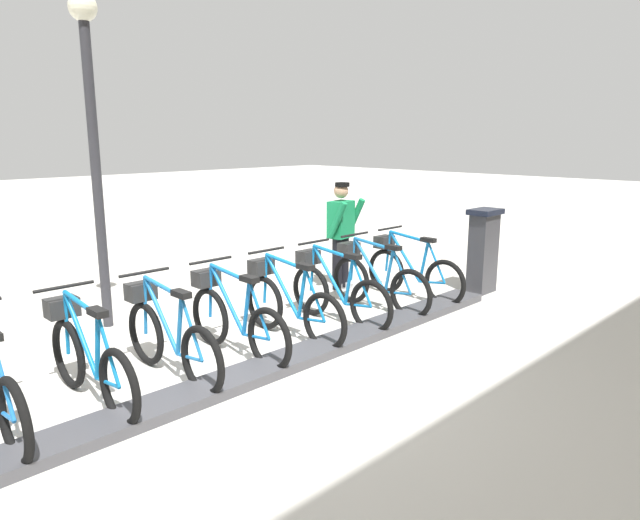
{
  "coord_description": "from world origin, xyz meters",
  "views": [
    {
      "loc": [
        -4.22,
        3.34,
        2.35
      ],
      "look_at": [
        0.5,
        -1.4,
        0.9
      ],
      "focal_mm": 32.31,
      "sensor_mm": 36.0,
      "label": 1
    }
  ],
  "objects_px": {
    "worker_near_rack": "(341,232)",
    "bike_docked_6": "(88,357)",
    "payment_kiosk": "(483,249)",
    "bike_docked_2": "(335,290)",
    "lamp_post": "(92,116)",
    "bike_docked_3": "(289,303)",
    "bike_docked_5": "(168,335)",
    "bike_docked_0": "(410,270)",
    "bike_docked_1": "(375,279)",
    "bike_docked_4": "(234,318)"
  },
  "relations": [
    {
      "from": "bike_docked_5",
      "to": "bike_docked_1",
      "type": "bearing_deg",
      "value": -90.0
    },
    {
      "from": "bike_docked_4",
      "to": "worker_near_rack",
      "type": "distance_m",
      "value": 3.08
    },
    {
      "from": "bike_docked_0",
      "to": "bike_docked_1",
      "type": "bearing_deg",
      "value": 90.0
    },
    {
      "from": "payment_kiosk",
      "to": "lamp_post",
      "type": "xyz_separation_m",
      "value": [
        2.51,
        4.77,
        1.91
      ]
    },
    {
      "from": "bike_docked_1",
      "to": "bike_docked_3",
      "type": "xyz_separation_m",
      "value": [
        0.0,
        1.6,
        0.0
      ]
    },
    {
      "from": "bike_docked_2",
      "to": "lamp_post",
      "type": "relative_size",
      "value": 0.44
    },
    {
      "from": "bike_docked_3",
      "to": "bike_docked_6",
      "type": "bearing_deg",
      "value": 90.0
    },
    {
      "from": "lamp_post",
      "to": "bike_docked_2",
      "type": "bearing_deg",
      "value": -132.34
    },
    {
      "from": "bike_docked_4",
      "to": "payment_kiosk",
      "type": "bearing_deg",
      "value": -97.66
    },
    {
      "from": "bike_docked_3",
      "to": "bike_docked_1",
      "type": "bearing_deg",
      "value": -90.0
    },
    {
      "from": "bike_docked_6",
      "to": "bike_docked_4",
      "type": "bearing_deg",
      "value": -90.0
    },
    {
      "from": "bike_docked_2",
      "to": "worker_near_rack",
      "type": "xyz_separation_m",
      "value": [
        1.06,
        -1.26,
        0.48
      ]
    },
    {
      "from": "bike_docked_0",
      "to": "bike_docked_2",
      "type": "distance_m",
      "value": 1.6
    },
    {
      "from": "payment_kiosk",
      "to": "bike_docked_1",
      "type": "height_order",
      "value": "payment_kiosk"
    },
    {
      "from": "bike_docked_2",
      "to": "bike_docked_6",
      "type": "xyz_separation_m",
      "value": [
        0.0,
        3.2,
        0.0
      ]
    },
    {
      "from": "payment_kiosk",
      "to": "bike_docked_5",
      "type": "xyz_separation_m",
      "value": [
        0.57,
        5.05,
        -0.24
      ]
    },
    {
      "from": "bike_docked_0",
      "to": "bike_docked_3",
      "type": "distance_m",
      "value": 2.4
    },
    {
      "from": "bike_docked_3",
      "to": "lamp_post",
      "type": "distance_m",
      "value": 3.18
    },
    {
      "from": "bike_docked_3",
      "to": "bike_docked_5",
      "type": "distance_m",
      "value": 1.6
    },
    {
      "from": "lamp_post",
      "to": "bike_docked_5",
      "type": "bearing_deg",
      "value": 171.86
    },
    {
      "from": "bike_docked_1",
      "to": "bike_docked_4",
      "type": "bearing_deg",
      "value": 90.0
    },
    {
      "from": "bike_docked_1",
      "to": "bike_docked_3",
      "type": "relative_size",
      "value": 1.0
    },
    {
      "from": "payment_kiosk",
      "to": "bike_docked_4",
      "type": "distance_m",
      "value": 4.29
    },
    {
      "from": "lamp_post",
      "to": "bike_docked_1",
      "type": "bearing_deg",
      "value": -123.5
    },
    {
      "from": "bike_docked_1",
      "to": "bike_docked_2",
      "type": "xyz_separation_m",
      "value": [
        0.0,
        0.8,
        0.0
      ]
    },
    {
      "from": "bike_docked_5",
      "to": "bike_docked_6",
      "type": "relative_size",
      "value": 1.0
    },
    {
      "from": "bike_docked_6",
      "to": "worker_near_rack",
      "type": "bearing_deg",
      "value": -76.58
    },
    {
      "from": "bike_docked_4",
      "to": "bike_docked_6",
      "type": "relative_size",
      "value": 1.0
    },
    {
      "from": "bike_docked_3",
      "to": "bike_docked_4",
      "type": "xyz_separation_m",
      "value": [
        0.0,
        0.8,
        0.0
      ]
    },
    {
      "from": "bike_docked_4",
      "to": "bike_docked_1",
      "type": "bearing_deg",
      "value": -90.0
    },
    {
      "from": "bike_docked_5",
      "to": "lamp_post",
      "type": "distance_m",
      "value": 2.9
    },
    {
      "from": "bike_docked_0",
      "to": "bike_docked_2",
      "type": "xyz_separation_m",
      "value": [
        0.0,
        1.6,
        0.0
      ]
    },
    {
      "from": "bike_docked_1",
      "to": "lamp_post",
      "type": "distance_m",
      "value": 4.11
    },
    {
      "from": "bike_docked_1",
      "to": "worker_near_rack",
      "type": "height_order",
      "value": "worker_near_rack"
    },
    {
      "from": "bike_docked_4",
      "to": "bike_docked_2",
      "type": "bearing_deg",
      "value": -90.0
    },
    {
      "from": "bike_docked_2",
      "to": "bike_docked_3",
      "type": "height_order",
      "value": "same"
    },
    {
      "from": "worker_near_rack",
      "to": "bike_docked_5",
      "type": "bearing_deg",
      "value": 106.22
    },
    {
      "from": "bike_docked_2",
      "to": "bike_docked_5",
      "type": "distance_m",
      "value": 2.4
    },
    {
      "from": "worker_near_rack",
      "to": "bike_docked_2",
      "type": "bearing_deg",
      "value": 130.24
    },
    {
      "from": "bike_docked_2",
      "to": "bike_docked_5",
      "type": "height_order",
      "value": "same"
    },
    {
      "from": "bike_docked_4",
      "to": "bike_docked_6",
      "type": "bearing_deg",
      "value": 90.0
    },
    {
      "from": "bike_docked_0",
      "to": "worker_near_rack",
      "type": "bearing_deg",
      "value": 17.88
    },
    {
      "from": "bike_docked_0",
      "to": "lamp_post",
      "type": "xyz_separation_m",
      "value": [
        1.93,
        3.72,
        2.14
      ]
    },
    {
      "from": "bike_docked_3",
      "to": "worker_near_rack",
      "type": "relative_size",
      "value": 1.04
    },
    {
      "from": "bike_docked_6",
      "to": "worker_near_rack",
      "type": "relative_size",
      "value": 1.04
    },
    {
      "from": "bike_docked_6",
      "to": "bike_docked_3",
      "type": "bearing_deg",
      "value": -90.0
    },
    {
      "from": "bike_docked_6",
      "to": "payment_kiosk",
      "type": "bearing_deg",
      "value": -95.58
    },
    {
      "from": "bike_docked_1",
      "to": "bike_docked_2",
      "type": "height_order",
      "value": "same"
    },
    {
      "from": "bike_docked_5",
      "to": "bike_docked_6",
      "type": "xyz_separation_m",
      "value": [
        0.0,
        0.8,
        0.0
      ]
    },
    {
      "from": "worker_near_rack",
      "to": "bike_docked_6",
      "type": "bearing_deg",
      "value": 103.42
    }
  ]
}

